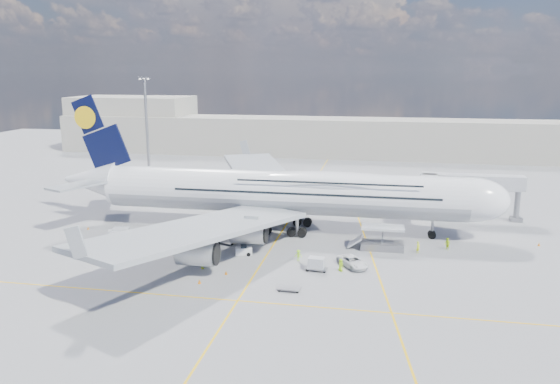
% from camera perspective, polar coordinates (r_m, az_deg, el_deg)
% --- Properties ---
extents(ground, '(300.00, 300.00, 0.00)m').
position_cam_1_polar(ground, '(85.34, -0.94, -5.92)').
color(ground, gray).
rests_on(ground, ground).
extents(taxi_line_main, '(0.25, 220.00, 0.01)m').
position_cam_1_polar(taxi_line_main, '(85.34, -0.94, -5.91)').
color(taxi_line_main, yellow).
rests_on(taxi_line_main, ground).
extents(taxi_line_cross, '(120.00, 0.25, 0.01)m').
position_cam_1_polar(taxi_line_cross, '(67.19, -4.45, -11.25)').
color(taxi_line_cross, yellow).
rests_on(taxi_line_cross, ground).
extents(taxi_line_diag, '(14.16, 99.06, 0.01)m').
position_cam_1_polar(taxi_line_diag, '(93.29, 8.79, -4.43)').
color(taxi_line_diag, yellow).
rests_on(taxi_line_diag, ground).
extents(airliner, '(77.26, 79.15, 23.71)m').
position_cam_1_polar(airliner, '(92.90, 0.44, 0.03)').
color(airliner, white).
rests_on(airliner, ground).
extents(jet_bridge, '(18.80, 12.10, 8.50)m').
position_cam_1_polar(jet_bridge, '(103.06, 17.96, 0.66)').
color(jet_bridge, '#B7B7BC').
rests_on(jet_bridge, ground).
extents(cargo_loader, '(8.53, 3.20, 3.67)m').
position_cam_1_polar(cargo_loader, '(86.11, 10.52, -5.09)').
color(cargo_loader, silver).
rests_on(cargo_loader, ground).
extents(light_mast, '(3.00, 0.70, 25.50)m').
position_cam_1_polar(light_mast, '(137.12, -13.73, 6.46)').
color(light_mast, gray).
rests_on(light_mast, ground).
extents(terminal, '(180.00, 16.00, 12.00)m').
position_cam_1_polar(terminal, '(176.25, 5.31, 5.72)').
color(terminal, '#B2AD9E').
rests_on(terminal, ground).
extents(hangar, '(40.00, 22.00, 18.00)m').
position_cam_1_polar(hangar, '(199.77, -15.09, 7.03)').
color(hangar, '#B2AD9E').
rests_on(hangar, ground).
extents(tree_line, '(160.00, 6.00, 8.00)m').
position_cam_1_polar(tree_line, '(221.69, 16.85, 6.14)').
color(tree_line, '#193814').
rests_on(tree_line, ground).
extents(dolly_row_a, '(3.66, 2.46, 2.13)m').
position_cam_1_polar(dolly_row_a, '(92.49, -16.28, -4.21)').
color(dolly_row_a, gray).
rests_on(dolly_row_a, ground).
extents(dolly_row_b, '(3.44, 2.71, 0.45)m').
position_cam_1_polar(dolly_row_b, '(83.60, -16.71, -6.62)').
color(dolly_row_b, gray).
rests_on(dolly_row_b, ground).
extents(dolly_row_c, '(2.99, 2.32, 0.39)m').
position_cam_1_polar(dolly_row_c, '(87.86, -5.62, -5.22)').
color(dolly_row_c, gray).
rests_on(dolly_row_c, ground).
extents(dolly_back, '(3.28, 2.60, 1.84)m').
position_cam_1_polar(dolly_back, '(92.51, -16.83, -4.35)').
color(dolly_back, gray).
rests_on(dolly_back, ground).
extents(dolly_nose_far, '(3.00, 1.72, 0.43)m').
position_cam_1_polar(dolly_nose_far, '(69.70, 0.95, -10.01)').
color(dolly_nose_far, gray).
rests_on(dolly_nose_far, ground).
extents(dolly_nose_near, '(3.11, 1.85, 1.88)m').
position_cam_1_polar(dolly_nose_near, '(76.13, 3.82, -7.48)').
color(dolly_nose_near, gray).
rests_on(dolly_nose_near, ground).
extents(baggage_tug, '(2.68, 1.82, 1.54)m').
position_cam_1_polar(baggage_tug, '(82.39, -3.82, -6.14)').
color(baggage_tug, silver).
rests_on(baggage_tug, ground).
extents(catering_truck_inner, '(7.33, 3.06, 4.32)m').
position_cam_1_polar(catering_truck_inner, '(107.67, 1.28, -0.84)').
color(catering_truck_inner, gray).
rests_on(catering_truck_inner, ground).
extents(catering_truck_outer, '(7.17, 3.55, 4.10)m').
position_cam_1_polar(catering_truck_outer, '(122.32, -5.88, 0.68)').
color(catering_truck_outer, gray).
rests_on(catering_truck_outer, ground).
extents(service_van, '(5.17, 5.83, 1.50)m').
position_cam_1_polar(service_van, '(78.15, 7.59, -7.23)').
color(service_van, white).
rests_on(service_van, ground).
extents(crew_nose, '(0.76, 0.80, 1.83)m').
position_cam_1_polar(crew_nose, '(85.57, 14.23, -5.62)').
color(crew_nose, '#D8EC18').
rests_on(crew_nose, ground).
extents(crew_loader, '(1.13, 1.19, 1.93)m').
position_cam_1_polar(crew_loader, '(88.17, 17.08, -5.22)').
color(crew_loader, '#D7FF1A').
rests_on(crew_loader, ground).
extents(crew_wing, '(0.66, 1.11, 1.78)m').
position_cam_1_polar(crew_wing, '(77.41, -8.13, -7.33)').
color(crew_wing, '#E8FF1A').
rests_on(crew_wing, ground).
extents(crew_van, '(1.02, 1.02, 1.79)m').
position_cam_1_polar(crew_van, '(76.23, 6.36, -7.60)').
color(crew_van, '#ABEE19').
rests_on(crew_van, ground).
extents(crew_tug, '(1.12, 0.68, 1.70)m').
position_cam_1_polar(crew_tug, '(79.74, 1.93, -6.63)').
color(crew_tug, '#A5FF1A').
rests_on(crew_tug, ground).
extents(cone_nose, '(0.44, 0.44, 0.55)m').
position_cam_1_polar(cone_nose, '(95.63, 25.43, -4.95)').
color(cone_nose, orange).
rests_on(cone_nose, ground).
extents(cone_wing_left_inner, '(0.47, 0.47, 0.60)m').
position_cam_1_polar(cone_wing_left_inner, '(108.80, -0.62, -1.64)').
color(cone_wing_left_inner, orange).
rests_on(cone_wing_left_inner, ground).
extents(cone_wing_left_outer, '(0.40, 0.40, 0.51)m').
position_cam_1_polar(cone_wing_left_outer, '(120.05, -2.39, -0.31)').
color(cone_wing_left_outer, orange).
rests_on(cone_wing_left_outer, ground).
extents(cone_wing_right_inner, '(0.39, 0.39, 0.50)m').
position_cam_1_polar(cone_wing_right_inner, '(75.23, -5.67, -8.40)').
color(cone_wing_right_inner, orange).
rests_on(cone_wing_right_inner, ground).
extents(cone_wing_right_outer, '(0.45, 0.45, 0.58)m').
position_cam_1_polar(cone_wing_right_outer, '(72.63, -8.43, -9.24)').
color(cone_wing_right_outer, orange).
rests_on(cone_wing_right_outer, ground).
extents(cone_tail, '(0.39, 0.39, 0.49)m').
position_cam_1_polar(cone_tail, '(100.84, -19.42, -3.58)').
color(cone_tail, orange).
rests_on(cone_tail, ground).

